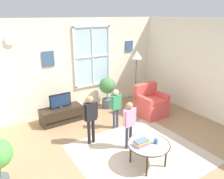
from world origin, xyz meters
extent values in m
cube|color=#9E7A56|center=(0.00, 0.00, -0.01)|extent=(6.19, 5.94, 0.02)
cube|color=silver|center=(0.00, 2.73, 1.33)|extent=(5.59, 0.12, 2.66)
cube|color=silver|center=(0.59, 2.66, 1.56)|extent=(1.14, 0.02, 1.72)
cube|color=white|center=(0.59, 2.64, 2.42)|extent=(1.20, 0.04, 0.06)
cube|color=white|center=(0.59, 2.64, 0.70)|extent=(1.20, 0.04, 0.06)
cube|color=white|center=(0.02, 2.64, 1.56)|extent=(0.06, 0.04, 1.72)
cube|color=white|center=(1.17, 2.64, 1.56)|extent=(0.06, 0.04, 1.72)
cube|color=white|center=(0.59, 2.64, 1.56)|extent=(0.03, 0.04, 1.72)
cube|color=white|center=(0.59, 2.64, 1.56)|extent=(1.14, 0.04, 0.03)
cube|color=#38567A|center=(-0.72, 2.65, 1.63)|extent=(0.32, 0.03, 0.40)
cube|color=#38567A|center=(1.94, 2.65, 1.76)|extent=(0.28, 0.03, 0.34)
cylinder|color=silver|center=(-1.58, 2.64, 2.17)|extent=(0.24, 0.04, 0.24)
cube|color=silver|center=(2.86, 0.00, 1.33)|extent=(0.12, 5.34, 2.66)
cube|color=#C6B29E|center=(0.16, -0.09, 0.00)|extent=(2.51, 2.30, 0.01)
cube|color=#2D2319|center=(-0.66, 2.15, 0.20)|extent=(1.09, 0.45, 0.40)
cube|color=black|center=(-0.66, 1.92, 0.14)|extent=(0.98, 0.02, 0.02)
cylinder|color=#4C4C4C|center=(-0.66, 2.15, 0.43)|extent=(0.08, 0.08, 0.05)
cube|color=black|center=(-0.66, 2.15, 0.61)|extent=(0.57, 0.05, 0.36)
cube|color=navy|center=(-0.66, 2.13, 0.61)|extent=(0.53, 0.01, 0.32)
cube|color=#D14C47|center=(1.64, 1.14, 0.21)|extent=(0.76, 0.72, 0.42)
cube|color=#D14C47|center=(1.64, 1.44, 0.65)|extent=(0.76, 0.16, 0.45)
cube|color=#D14C47|center=(1.32, 1.14, 0.52)|extent=(0.12, 0.65, 0.20)
cube|color=#D14C47|center=(1.96, 1.14, 0.52)|extent=(0.12, 0.65, 0.20)
cube|color=#E1524D|center=(1.64, 1.09, 0.46)|extent=(0.61, 0.50, 0.08)
cylinder|color=#99B2B7|center=(0.07, -0.44, 0.45)|extent=(0.78, 0.78, 0.02)
torus|color=#3F3328|center=(0.07, -0.44, 0.45)|extent=(0.81, 0.81, 0.02)
cylinder|color=#33281E|center=(-0.16, -0.21, 0.22)|extent=(0.04, 0.04, 0.44)
cylinder|color=#33281E|center=(0.31, -0.21, 0.22)|extent=(0.04, 0.04, 0.44)
cylinder|color=#33281E|center=(-0.16, -0.68, 0.22)|extent=(0.04, 0.04, 0.44)
cylinder|color=#33281E|center=(0.31, -0.68, 0.22)|extent=(0.04, 0.04, 0.44)
cube|color=#B477B6|center=(-0.06, -0.39, 0.47)|extent=(0.27, 0.19, 0.02)
cube|color=#C8ABC9|center=(-0.06, -0.39, 0.49)|extent=(0.27, 0.16, 0.03)
cube|color=gold|center=(-0.06, -0.39, 0.52)|extent=(0.27, 0.19, 0.03)
cube|color=slate|center=(-0.06, -0.39, 0.55)|extent=(0.27, 0.15, 0.02)
cylinder|color=#334C8C|center=(0.19, -0.50, 0.50)|extent=(0.08, 0.08, 0.09)
cube|color=black|center=(-0.01, -0.40, 0.47)|extent=(0.08, 0.15, 0.02)
cylinder|color=#333851|center=(0.05, 0.19, 0.27)|extent=(0.06, 0.06, 0.54)
cylinder|color=#333851|center=(0.15, 0.19, 0.27)|extent=(0.06, 0.06, 0.54)
cube|color=#DB9EBC|center=(0.10, 0.19, 0.73)|extent=(0.23, 0.12, 0.38)
sphere|color=#A87A5B|center=(0.10, 0.19, 0.99)|extent=(0.15, 0.15, 0.15)
cylinder|color=#DB9EBC|center=(-0.04, 0.17, 0.75)|extent=(0.05, 0.05, 0.34)
cylinder|color=#DB9EBC|center=(0.23, 0.17, 0.75)|extent=(0.05, 0.05, 0.34)
cylinder|color=#333851|center=(0.32, 1.08, 0.26)|extent=(0.06, 0.06, 0.52)
cylinder|color=#333851|center=(0.41, 1.08, 0.26)|extent=(0.06, 0.06, 0.52)
cube|color=#338C59|center=(0.36, 1.08, 0.70)|extent=(0.22, 0.12, 0.37)
sphere|color=beige|center=(0.36, 1.08, 0.96)|extent=(0.14, 0.14, 0.14)
cylinder|color=#338C59|center=(0.23, 1.06, 0.72)|extent=(0.05, 0.05, 0.33)
cylinder|color=#338C59|center=(0.50, 1.06, 0.72)|extent=(0.05, 0.05, 0.33)
cylinder|color=black|center=(-0.53, 0.80, 0.28)|extent=(0.07, 0.07, 0.57)
cylinder|color=black|center=(-0.43, 0.80, 0.28)|extent=(0.07, 0.07, 0.57)
cube|color=black|center=(-0.48, 0.80, 0.77)|extent=(0.25, 0.13, 0.40)
sphere|color=#A87A5B|center=(-0.48, 0.80, 1.05)|extent=(0.15, 0.15, 0.15)
cylinder|color=black|center=(-0.62, 0.78, 0.79)|extent=(0.05, 0.05, 0.36)
cylinder|color=black|center=(-0.34, 0.78, 0.79)|extent=(0.05, 0.05, 0.36)
cylinder|color=#4C565B|center=(0.87, 2.29, 0.14)|extent=(0.34, 0.34, 0.27)
cylinder|color=#4C7238|center=(0.87, 2.29, 0.37)|extent=(0.02, 0.02, 0.19)
sphere|color=#427B42|center=(0.87, 2.29, 0.71)|extent=(0.49, 0.49, 0.49)
cylinder|color=#4C7238|center=(-2.35, 0.46, 0.30)|extent=(0.02, 0.02, 0.20)
cylinder|color=black|center=(1.62, 1.86, 0.01)|extent=(0.26, 0.26, 0.03)
cylinder|color=brown|center=(1.62, 1.86, 0.76)|extent=(0.03, 0.03, 1.53)
cone|color=beige|center=(1.62, 1.86, 1.63)|extent=(0.32, 0.32, 0.22)
camera|label=1|loc=(-2.42, -3.01, 2.75)|focal=35.05mm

